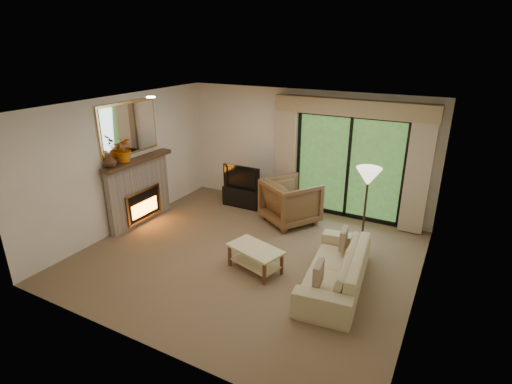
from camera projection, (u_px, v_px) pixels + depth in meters
The scene contains 22 objects.
floor at pixel (248, 256), 7.00m from camera, with size 5.50×5.50×0.00m, color brown.
ceiling at pixel (247, 106), 6.06m from camera, with size 5.50×5.50×0.00m, color silver.
wall_back at pixel (304, 151), 8.58m from camera, with size 5.00×5.00×0.00m, color beige.
wall_front at pixel (138, 254), 4.47m from camera, with size 5.00×5.00×0.00m, color beige.
wall_left at pixel (124, 163), 7.74m from camera, with size 5.00×5.00×0.00m, color beige.
wall_right at pixel (427, 220), 5.32m from camera, with size 5.00×5.00×0.00m, color beige.
fireplace at pixel (139, 191), 8.07m from camera, with size 0.24×1.70×1.37m, color gray, non-canonical shape.
mirror at pixel (129, 128), 7.66m from camera, with size 0.07×1.45×1.02m, color tan, non-canonical shape.
sliding_door at pixel (348, 167), 8.17m from camera, with size 2.26×0.10×2.16m, color black, non-canonical shape.
curtain_left at pixel (286, 155), 8.64m from camera, with size 0.45×0.18×2.35m, color tan.
curtain_right at pixel (418, 174), 7.45m from camera, with size 0.45×0.18×2.35m, color tan.
cornice at pixel (352, 108), 7.66m from camera, with size 3.20×0.24×0.32m, color #A1835B.
media_console at pixel (243, 196), 9.05m from camera, with size 0.89×0.40×0.44m, color black.
tv at pixel (243, 176), 8.88m from camera, with size 0.90×0.12×0.52m, color black.
armchair at pixel (291, 201), 8.14m from camera, with size 0.97×1.00×0.91m, color brown.
sofa at pixel (336, 268), 6.07m from camera, with size 2.08×0.81×0.61m, color tan.
pillow_near at pixel (318, 274), 5.53m from camera, with size 0.09×0.35×0.35m, color #4F3720.
pillow_far at pixel (344, 238), 6.52m from camera, with size 0.09×0.34×0.34m, color #4F3720.
coffee_table at pixel (255, 259), 6.51m from camera, with size 0.90×0.50×0.41m, color beige, non-canonical shape.
floor_lamp at pixel (365, 212), 6.83m from camera, with size 0.42×0.42×1.58m, color beige, non-canonical shape.
vase at pixel (110, 161), 7.24m from camera, with size 0.23×0.23×0.24m, color #3F2918.
branches at pixel (124, 149), 7.50m from camera, with size 0.44×0.38×0.49m, color #CE640D.
Camera 1 is at (3.02, -5.33, 3.56)m, focal length 28.00 mm.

